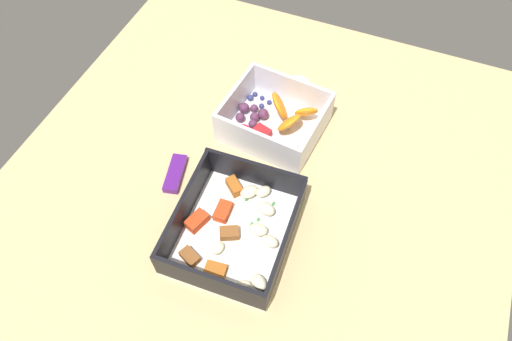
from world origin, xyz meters
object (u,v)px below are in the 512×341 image
(pasta_container, at_px, (235,228))
(fruit_bowl, at_px, (275,120))
(paper_cup_liner, at_px, (298,87))
(candy_bar, at_px, (175,174))

(pasta_container, distance_m, fruit_bowl, 0.21)
(fruit_bowl, bearing_deg, pasta_container, -174.94)
(paper_cup_liner, bearing_deg, pasta_container, -177.78)
(candy_bar, bearing_deg, pasta_container, -113.92)
(fruit_bowl, relative_size, paper_cup_liner, 4.06)
(pasta_container, height_order, fruit_bowl, fruit_bowl)
(pasta_container, bearing_deg, candy_bar, 63.36)
(pasta_container, height_order, paper_cup_liner, pasta_container)
(pasta_container, distance_m, candy_bar, 0.14)
(candy_bar, relative_size, paper_cup_liner, 1.65)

